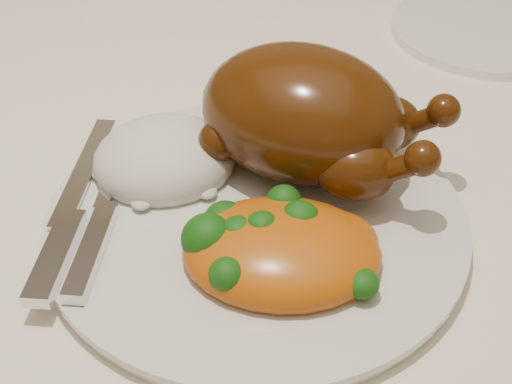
{
  "coord_description": "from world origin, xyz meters",
  "views": [
    {
      "loc": [
        0.12,
        -0.49,
        1.11
      ],
      "look_at": [
        0.12,
        -0.11,
        0.8
      ],
      "focal_mm": 50.0,
      "sensor_mm": 36.0,
      "label": 1
    }
  ],
  "objects_px": {
    "side_plate": "(487,30)",
    "dinner_plate": "(256,221)",
    "roast_chicken": "(307,115)",
    "dining_table": "(129,227)"
  },
  "relations": [
    {
      "from": "side_plate",
      "to": "dinner_plate",
      "type": "bearing_deg",
      "value": -128.13
    },
    {
      "from": "dinner_plate",
      "to": "roast_chicken",
      "type": "bearing_deg",
      "value": 56.43
    },
    {
      "from": "dining_table",
      "to": "roast_chicken",
      "type": "distance_m",
      "value": 0.23
    },
    {
      "from": "dining_table",
      "to": "side_plate",
      "type": "relative_size",
      "value": 8.12
    },
    {
      "from": "roast_chicken",
      "to": "side_plate",
      "type": "bearing_deg",
      "value": 74.36
    },
    {
      "from": "dinner_plate",
      "to": "roast_chicken",
      "type": "height_order",
      "value": "roast_chicken"
    },
    {
      "from": "dining_table",
      "to": "dinner_plate",
      "type": "bearing_deg",
      "value": -43.77
    },
    {
      "from": "dinner_plate",
      "to": "roast_chicken",
      "type": "distance_m",
      "value": 0.08
    },
    {
      "from": "dining_table",
      "to": "dinner_plate",
      "type": "relative_size",
      "value": 5.5
    },
    {
      "from": "side_plate",
      "to": "roast_chicken",
      "type": "height_order",
      "value": "roast_chicken"
    }
  ]
}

